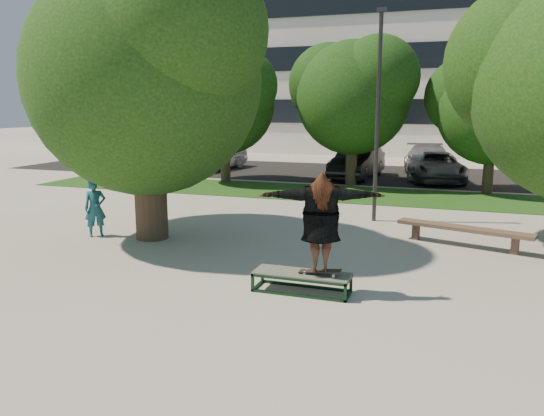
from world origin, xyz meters
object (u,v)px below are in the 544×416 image
(car_grey, at_px, (437,167))
(car_silver_b, at_px, (429,161))
(bystander, at_px, (95,208))
(car_dark, at_px, (357,162))
(car_silver_a, at_px, (214,155))
(bench, at_px, (463,230))
(lamppost, at_px, (378,115))
(tree_left, at_px, (144,65))
(grind_box, at_px, (302,282))

(car_grey, distance_m, car_silver_b, 1.32)
(bystander, height_order, car_dark, bystander)
(car_silver_a, bearing_deg, car_dark, 3.96)
(bench, bearing_deg, lamppost, 154.29)
(tree_left, bearing_deg, bench, 11.88)
(bench, height_order, car_silver_b, car_silver_b)
(car_dark, bearing_deg, lamppost, -70.98)
(tree_left, xyz_separation_m, lamppost, (5.29, 3.91, -1.27))
(lamppost, relative_size, car_grey, 1.28)
(tree_left, xyz_separation_m, car_silver_b, (6.36, 14.58, -3.66))
(grind_box, distance_m, car_grey, 16.22)
(lamppost, distance_m, bench, 4.34)
(grind_box, relative_size, car_silver_a, 0.40)
(bystander, distance_m, car_silver_b, 16.87)
(tree_left, distance_m, bench, 8.91)
(bench, xyz_separation_m, car_silver_b, (-1.43, 12.94, 0.34))
(tree_left, relative_size, bystander, 4.66)
(bench, bearing_deg, tree_left, -151.64)
(lamppost, bearing_deg, grind_box, -93.32)
(bystander, xyz_separation_m, car_silver_b, (7.78, 14.97, 0.00))
(tree_left, relative_size, car_grey, 1.49)
(grind_box, height_order, bench, bench)
(lamppost, height_order, bystander, lamppost)
(bystander, xyz_separation_m, car_silver_a, (-3.29, 14.46, 0.01))
(grind_box, bearing_deg, bench, 56.75)
(tree_left, height_order, bench, tree_left)
(bench, bearing_deg, grind_box, -106.77)
(lamppost, bearing_deg, car_silver_a, 134.55)
(lamppost, height_order, grind_box, lamppost)
(car_silver_a, bearing_deg, bystander, -66.26)
(car_dark, bearing_deg, tree_left, -97.57)
(lamppost, distance_m, bystander, 8.32)
(car_grey, xyz_separation_m, car_silver_b, (-0.43, 1.24, 0.10))
(grind_box, relative_size, bench, 0.55)
(bystander, distance_m, car_silver_a, 14.82)
(car_silver_a, bearing_deg, bench, -33.90)
(bystander, relative_size, car_dark, 0.33)
(bystander, height_order, bench, bystander)
(car_dark, xyz_separation_m, car_silver_b, (3.19, 1.48, 0.01))
(bench, bearing_deg, bystander, -151.08)
(tree_left, height_order, lamppost, tree_left)
(grind_box, relative_size, car_silver_b, 0.34)
(bystander, xyz_separation_m, car_dark, (4.59, 13.49, -0.01))
(car_grey, relative_size, car_silver_b, 0.91)
(lamppost, height_order, car_silver_b, lamppost)
(tree_left, distance_m, car_dark, 13.97)
(car_silver_a, distance_m, car_silver_b, 11.08)
(lamppost, distance_m, car_grey, 9.87)
(lamppost, relative_size, bystander, 4.01)
(car_silver_a, relative_size, car_dark, 0.98)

